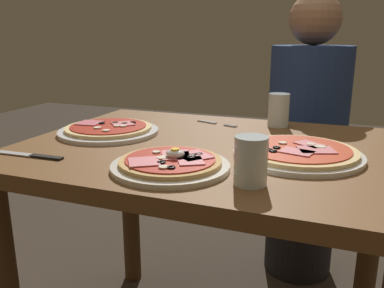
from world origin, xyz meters
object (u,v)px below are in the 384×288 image
pizza_across_right (109,130)px  fork (214,123)px  dining_table (211,188)px  knife (34,156)px  water_glass_near (251,164)px  pizza_across_left (298,153)px  pizza_foreground (171,164)px  diner_person (305,148)px  water_glass_far (278,112)px

pizza_across_right → fork: pizza_across_right is taller
dining_table → fork: (-0.08, 0.26, 0.13)m
knife → water_glass_near: bearing=0.5°
dining_table → pizza_across_left: bearing=-8.5°
fork → pizza_foreground: bearing=-83.4°
knife → diner_person: (0.58, 0.93, -0.17)m
pizza_across_right → water_glass_far: (0.47, 0.29, 0.04)m
pizza_across_left → water_glass_near: water_glass_near is taller
pizza_foreground → fork: pizza_foreground is taller
pizza_foreground → water_glass_far: 0.55m
dining_table → knife: bearing=-145.0°
pizza_across_right → water_glass_far: size_ratio=2.81×
water_glass_near → fork: size_ratio=0.64×
water_glass_near → water_glass_far: water_glass_far is taller
pizza_across_left → diner_person: diner_person is taller
dining_table → pizza_across_left: pizza_across_left is taller
water_glass_far → fork: (-0.21, -0.04, -0.04)m
pizza_across_right → water_glass_far: 0.55m
fork → pizza_across_left: bearing=-43.6°
dining_table → diner_person: 0.69m
pizza_foreground → water_glass_far: water_glass_far is taller
knife → diner_person: diner_person is taller
pizza_across_left → water_glass_far: (-0.10, 0.34, 0.03)m
water_glass_near → knife: water_glass_near is taller
pizza_across_left → water_glass_far: 0.35m
pizza_foreground → water_glass_near: (0.19, -0.03, 0.03)m
knife → pizza_across_left: bearing=20.5°
pizza_foreground → knife: size_ratio=1.38×
pizza_across_left → water_glass_near: bearing=-107.0°
pizza_across_right → water_glass_far: water_glass_far is taller
pizza_foreground → pizza_across_left: pizza_foreground is taller
pizza_foreground → water_glass_near: 0.19m
water_glass_near → water_glass_far: size_ratio=0.92×
fork → diner_person: bearing=55.4°
fork → knife: (-0.30, -0.53, 0.00)m
pizza_across_left → diner_person: 0.72m
pizza_across_left → water_glass_far: bearing=107.0°
pizza_foreground → fork: bearing=96.6°
diner_person → dining_table: bearing=73.4°
pizza_across_left → water_glass_near: (-0.07, -0.22, 0.03)m
diner_person → fork: bearing=55.4°
water_glass_near → knife: (-0.54, -0.00, -0.04)m
pizza_across_right → knife: 0.28m
dining_table → diner_person: bearing=73.4°
pizza_across_left → knife: (-0.61, -0.23, -0.01)m
fork → knife: bearing=-119.5°
pizza_across_left → pizza_across_right: same height
dining_table → water_glass_far: bearing=66.1°
knife → diner_person: size_ratio=0.17×
fork → knife: knife is taller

